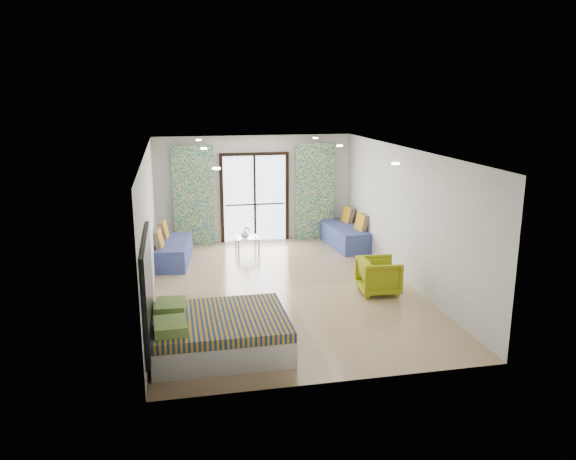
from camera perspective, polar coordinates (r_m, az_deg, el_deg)
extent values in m
cube|color=black|center=(14.20, -3.46, 7.72)|extent=(1.76, 0.08, 0.08)
cube|color=black|center=(14.27, -6.73, 3.05)|extent=(0.08, 0.08, 2.20)
cube|color=black|center=(14.51, -0.10, 3.32)|extent=(0.08, 0.08, 2.20)
cube|color=black|center=(14.37, -3.39, 3.19)|extent=(0.05, 0.06, 2.20)
cube|color=#595451|center=(14.41, -3.39, 2.62)|extent=(1.52, 0.03, 0.04)
cube|color=white|center=(14.06, -9.58, 3.41)|extent=(1.00, 0.10, 2.50)
cube|color=white|center=(14.51, 2.76, 3.91)|extent=(1.00, 0.10, 2.50)
cylinder|color=#FFE0B2|center=(8.35, -7.29, 6.22)|extent=(0.12, 0.12, 0.02)
cylinder|color=#FFE0B2|center=(9.01, 10.86, 6.64)|extent=(0.12, 0.12, 0.02)
cylinder|color=#FFE0B2|center=(11.33, -8.55, 8.19)|extent=(0.12, 0.12, 0.02)
cylinder|color=#FFE0B2|center=(11.82, 5.28, 8.52)|extent=(0.12, 0.12, 0.02)
cylinder|color=#FFE0B2|center=(13.32, -9.07, 9.02)|extent=(0.12, 0.12, 0.02)
cylinder|color=#FFE0B2|center=(13.74, 2.82, 9.32)|extent=(0.12, 0.12, 0.02)
cube|color=black|center=(8.24, -14.06, -5.82)|extent=(0.06, 2.10, 1.50)
cube|color=silver|center=(9.43, -13.87, -3.29)|extent=(0.02, 0.10, 0.10)
cube|color=silver|center=(8.57, -6.84, -10.85)|extent=(1.99, 1.59, 0.40)
cube|color=navy|center=(8.46, -6.89, -9.17)|extent=(1.97, 1.62, 0.15)
cube|color=#175E69|center=(8.03, -11.84, -9.54)|extent=(0.47, 0.57, 0.14)
cube|color=#175E69|center=(8.73, -11.86, -7.59)|extent=(0.48, 0.58, 0.14)
cube|color=#394789|center=(12.91, -11.56, -2.43)|extent=(0.92, 1.86, 0.40)
cube|color=#394789|center=(12.84, -11.62, -1.37)|extent=(0.90, 1.82, 0.10)
cube|color=navy|center=(12.42, -13.03, -0.88)|extent=(0.25, 0.47, 0.41)
cube|color=navy|center=(13.22, -12.52, 0.04)|extent=(0.25, 0.47, 0.41)
cube|color=#394789|center=(14.06, 5.77, -0.84)|extent=(0.86, 1.89, 0.41)
cube|color=#394789|center=(14.00, 5.79, 0.17)|extent=(0.84, 1.85, 0.10)
cube|color=navy|center=(13.66, 7.48, 0.79)|extent=(0.24, 0.47, 0.42)
cube|color=navy|center=(14.43, 6.11, 1.53)|extent=(0.24, 0.47, 0.42)
cylinder|color=silver|center=(13.27, -5.03, -1.84)|extent=(0.05, 0.05, 0.36)
cylinder|color=silver|center=(13.34, -2.98, -1.72)|extent=(0.05, 0.05, 0.36)
cylinder|color=silver|center=(13.73, -5.32, -1.31)|extent=(0.05, 0.05, 0.36)
cylinder|color=silver|center=(13.80, -3.34, -1.19)|extent=(0.05, 0.05, 0.36)
cube|color=#8CA59E|center=(13.48, -4.18, -0.78)|extent=(0.57, 0.57, 0.02)
sphere|color=white|center=(13.44, -4.01, 0.04)|extent=(0.06, 0.06, 0.06)
sphere|color=white|center=(13.47, -4.22, 0.15)|extent=(0.06, 0.06, 0.06)
sphere|color=white|center=(13.42, -4.38, 0.17)|extent=(0.06, 0.06, 0.06)
sphere|color=white|center=(13.38, -4.17, 0.21)|extent=(0.06, 0.06, 0.06)
imported|color=white|center=(13.39, -4.42, -0.42)|extent=(0.21, 0.22, 0.20)
imported|color=#9AA214|center=(10.88, 9.22, -4.45)|extent=(0.73, 0.77, 0.75)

